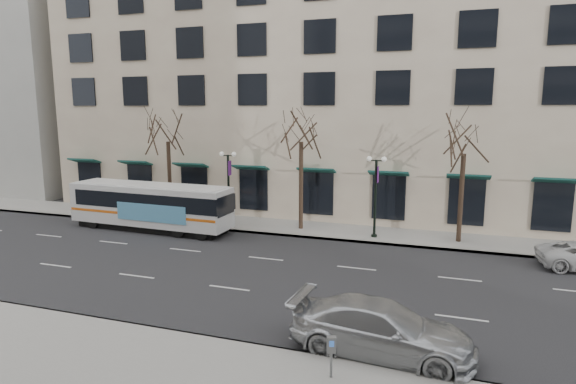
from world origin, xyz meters
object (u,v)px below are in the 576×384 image
at_px(lamp_post_left, 229,185).
at_px(silver_car, 381,329).
at_px(lamp_post_right, 376,193).
at_px(tree_far_mid, 301,127).
at_px(tree_far_left, 167,128).
at_px(city_bus, 151,205).
at_px(tree_far_right, 465,137).
at_px(pay_station, 331,348).

height_order(lamp_post_left, silver_car, lamp_post_left).
bearing_deg(lamp_post_right, tree_far_mid, 173.17).
xyz_separation_m(tree_far_left, city_bus, (0.42, -3.01, -5.00)).
bearing_deg(tree_far_mid, silver_car, -63.62).
distance_m(lamp_post_right, city_bus, 14.84).
bearing_deg(tree_far_right, tree_far_mid, 180.00).
height_order(tree_far_left, city_bus, tree_far_left).
bearing_deg(pay_station, silver_car, 43.86).
distance_m(tree_far_right, lamp_post_left, 15.40).
bearing_deg(silver_car, tree_far_mid, 30.39).
height_order(city_bus, silver_car, city_bus).
distance_m(silver_car, pay_station, 2.47).
distance_m(tree_far_left, lamp_post_left, 6.29).
height_order(tree_far_mid, lamp_post_left, tree_far_mid).
height_order(tree_far_left, lamp_post_right, tree_far_left).
xyz_separation_m(lamp_post_left, city_bus, (-4.59, -2.41, -1.25)).
bearing_deg(pay_station, tree_far_mid, 92.57).
relative_size(tree_far_right, lamp_post_right, 1.55).
distance_m(tree_far_right, lamp_post_right, 6.11).
height_order(silver_car, pay_station, silver_car).
distance_m(tree_far_left, tree_far_right, 20.00).
relative_size(tree_far_right, pay_station, 6.25).
bearing_deg(city_bus, lamp_post_right, 11.67).
relative_size(lamp_post_right, pay_station, 4.04).
relative_size(tree_far_left, lamp_post_left, 1.60).
distance_m(tree_far_left, silver_car, 23.61).
distance_m(tree_far_left, city_bus, 5.85).
xyz_separation_m(tree_far_mid, city_bus, (-9.58, -3.01, -5.21)).
bearing_deg(tree_far_left, lamp_post_right, -2.29).
relative_size(tree_far_mid, city_bus, 0.74).
relative_size(lamp_post_right, silver_car, 0.85).
relative_size(tree_far_right, lamp_post_left, 1.55).
bearing_deg(lamp_post_left, lamp_post_right, 0.00).
distance_m(lamp_post_right, pay_station, 16.60).
bearing_deg(silver_car, city_bus, 59.00).
xyz_separation_m(tree_far_left, lamp_post_left, (5.01, -0.60, -3.75)).
bearing_deg(tree_far_left, pay_station, -46.47).
bearing_deg(lamp_post_left, tree_far_left, 173.17).
distance_m(lamp_post_left, silver_car, 19.01).
bearing_deg(tree_far_mid, city_bus, -162.57).
bearing_deg(tree_far_right, lamp_post_right, -173.15).
bearing_deg(lamp_post_left, tree_far_right, 2.29).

